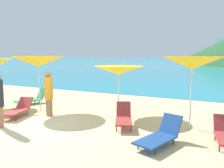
{
  "coord_description": "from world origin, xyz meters",
  "views": [
    {
      "loc": [
        5.59,
        -5.83,
        2.41
      ],
      "look_at": [
        1.32,
        2.79,
        1.2
      ],
      "focal_mm": 36.19,
      "sensor_mm": 36.0,
      "label": 1
    }
  ],
  "objects_px": {
    "umbrella_4": "(38,61)",
    "lounge_chair_3": "(124,117)",
    "lounge_chair_5": "(18,109)",
    "beachgoer_4": "(49,92)",
    "umbrella_5": "(119,70)",
    "umbrella_6": "(192,63)",
    "lounge_chair_1": "(32,98)",
    "lounge_chair_10": "(160,135)"
  },
  "relations": [
    {
      "from": "lounge_chair_10",
      "to": "lounge_chair_3",
      "type": "bearing_deg",
      "value": 164.27
    },
    {
      "from": "lounge_chair_10",
      "to": "umbrella_6",
      "type": "bearing_deg",
      "value": 92.47
    },
    {
      "from": "umbrella_6",
      "to": "lounge_chair_10",
      "type": "height_order",
      "value": "umbrella_6"
    },
    {
      "from": "lounge_chair_1",
      "to": "beachgoer_4",
      "type": "xyz_separation_m",
      "value": [
        2.33,
        -1.38,
        0.68
      ]
    },
    {
      "from": "umbrella_4",
      "to": "umbrella_6",
      "type": "distance_m",
      "value": 6.31
    },
    {
      "from": "umbrella_5",
      "to": "lounge_chair_5",
      "type": "distance_m",
      "value": 4.3
    },
    {
      "from": "umbrella_5",
      "to": "umbrella_6",
      "type": "relative_size",
      "value": 0.86
    },
    {
      "from": "lounge_chair_5",
      "to": "beachgoer_4",
      "type": "height_order",
      "value": "beachgoer_4"
    },
    {
      "from": "umbrella_4",
      "to": "lounge_chair_10",
      "type": "height_order",
      "value": "umbrella_4"
    },
    {
      "from": "lounge_chair_1",
      "to": "lounge_chair_5",
      "type": "bearing_deg",
      "value": -38.17
    },
    {
      "from": "lounge_chair_10",
      "to": "umbrella_4",
      "type": "bearing_deg",
      "value": -176.37
    },
    {
      "from": "umbrella_4",
      "to": "lounge_chair_1",
      "type": "height_order",
      "value": "umbrella_4"
    },
    {
      "from": "lounge_chair_1",
      "to": "lounge_chair_3",
      "type": "distance_m",
      "value": 5.74
    },
    {
      "from": "lounge_chair_1",
      "to": "lounge_chair_10",
      "type": "xyz_separation_m",
      "value": [
        7.11,
        -2.37,
        0.0
      ]
    },
    {
      "from": "umbrella_4",
      "to": "umbrella_6",
      "type": "height_order",
      "value": "umbrella_4"
    },
    {
      "from": "umbrella_6",
      "to": "lounge_chair_5",
      "type": "bearing_deg",
      "value": -166.78
    },
    {
      "from": "umbrella_5",
      "to": "lounge_chair_1",
      "type": "xyz_separation_m",
      "value": [
        -4.71,
        -0.13,
        -1.54
      ]
    },
    {
      "from": "lounge_chair_1",
      "to": "lounge_chair_3",
      "type": "xyz_separation_m",
      "value": [
        5.58,
        -1.33,
        0.06
      ]
    },
    {
      "from": "umbrella_4",
      "to": "lounge_chair_5",
      "type": "xyz_separation_m",
      "value": [
        -0.03,
        -1.17,
        -1.85
      ]
    },
    {
      "from": "umbrella_4",
      "to": "lounge_chair_3",
      "type": "distance_m",
      "value": 4.65
    },
    {
      "from": "umbrella_4",
      "to": "beachgoer_4",
      "type": "distance_m",
      "value": 1.65
    },
    {
      "from": "lounge_chair_3",
      "to": "lounge_chair_5",
      "type": "distance_m",
      "value": 4.32
    },
    {
      "from": "umbrella_4",
      "to": "lounge_chair_3",
      "type": "relative_size",
      "value": 1.63
    },
    {
      "from": "umbrella_6",
      "to": "lounge_chair_1",
      "type": "xyz_separation_m",
      "value": [
        -7.64,
        0.53,
        -1.9
      ]
    },
    {
      "from": "umbrella_5",
      "to": "lounge_chair_1",
      "type": "bearing_deg",
      "value": -178.39
    },
    {
      "from": "beachgoer_4",
      "to": "lounge_chair_3",
      "type": "bearing_deg",
      "value": -167.09
    },
    {
      "from": "umbrella_5",
      "to": "lounge_chair_1",
      "type": "height_order",
      "value": "umbrella_5"
    },
    {
      "from": "lounge_chair_5",
      "to": "lounge_chair_3",
      "type": "bearing_deg",
      "value": -7.56
    },
    {
      "from": "umbrella_4",
      "to": "umbrella_5",
      "type": "distance_m",
      "value": 3.53
    },
    {
      "from": "umbrella_4",
      "to": "beachgoer_4",
      "type": "relative_size",
      "value": 1.34
    },
    {
      "from": "umbrella_6",
      "to": "lounge_chair_3",
      "type": "height_order",
      "value": "umbrella_6"
    },
    {
      "from": "lounge_chair_3",
      "to": "lounge_chair_10",
      "type": "distance_m",
      "value": 1.85
    },
    {
      "from": "umbrella_6",
      "to": "lounge_chair_10",
      "type": "xyz_separation_m",
      "value": [
        -0.52,
        -1.83,
        -1.89
      ]
    },
    {
      "from": "umbrella_5",
      "to": "beachgoer_4",
      "type": "height_order",
      "value": "umbrella_5"
    },
    {
      "from": "umbrella_4",
      "to": "umbrella_5",
      "type": "relative_size",
      "value": 1.17
    },
    {
      "from": "umbrella_4",
      "to": "lounge_chair_3",
      "type": "xyz_separation_m",
      "value": [
        4.24,
        -0.48,
        -1.83
      ]
    },
    {
      "from": "lounge_chair_1",
      "to": "beachgoer_4",
      "type": "bearing_deg",
      "value": -11.72
    },
    {
      "from": "umbrella_5",
      "to": "lounge_chair_5",
      "type": "bearing_deg",
      "value": -147.72
    },
    {
      "from": "beachgoer_4",
      "to": "umbrella_6",
      "type": "bearing_deg",
      "value": -158.87
    },
    {
      "from": "lounge_chair_5",
      "to": "beachgoer_4",
      "type": "distance_m",
      "value": 1.37
    },
    {
      "from": "umbrella_5",
      "to": "beachgoer_4",
      "type": "xyz_separation_m",
      "value": [
        -2.38,
        -1.51,
        -0.86
      ]
    },
    {
      "from": "lounge_chair_1",
      "to": "lounge_chair_10",
      "type": "bearing_deg",
      "value": 0.42
    }
  ]
}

